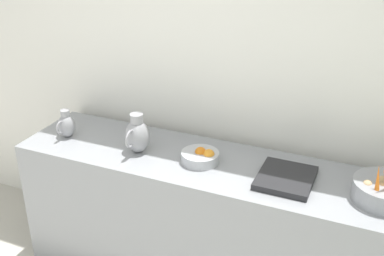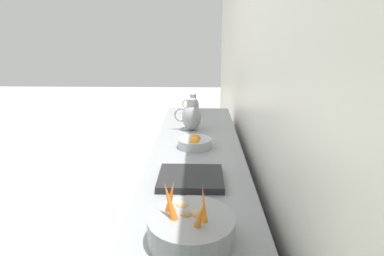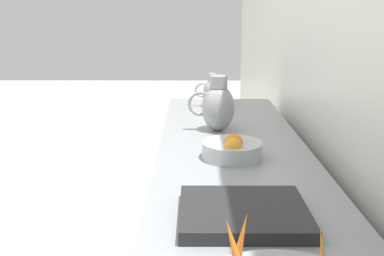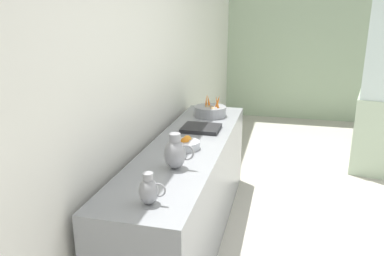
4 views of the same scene
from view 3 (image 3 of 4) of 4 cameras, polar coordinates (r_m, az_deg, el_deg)
The scene contains 4 objects.
orange_bowl at distance 1.74m, azimuth 4.98°, elevation -2.62°, with size 0.23×0.23×0.09m.
metal_pitcher_tall at distance 2.11m, azimuth 3.17°, elevation 2.70°, with size 0.21×0.15×0.25m.
metal_pitcher_short at distance 2.64m, azimuth 2.56°, elevation 4.48°, with size 0.16×0.11×0.19m.
counter_sink_basin at distance 1.27m, azimuth 6.34°, elevation -10.33°, with size 0.34×0.30×0.04m, color #232326.
Camera 3 is at (-1.38, 1.72, 1.45)m, focal length 43.33 mm.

